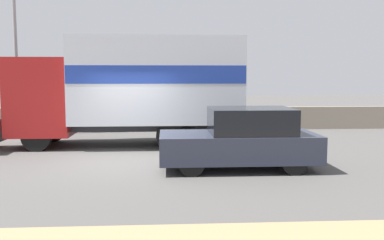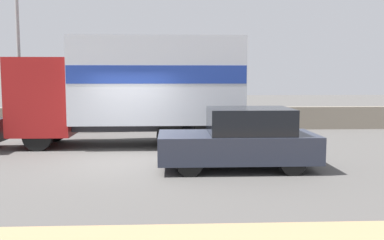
% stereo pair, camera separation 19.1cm
% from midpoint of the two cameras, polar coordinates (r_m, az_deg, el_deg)
% --- Properties ---
extents(ground_plane, '(80.00, 80.00, 0.00)m').
position_cam_midpoint_polar(ground_plane, '(11.83, -8.19, -5.55)').
color(ground_plane, '#514F4C').
extents(stone_wall_backdrop, '(60.00, 0.35, 0.98)m').
position_cam_midpoint_polar(stone_wall_backdrop, '(18.60, -6.17, 0.18)').
color(stone_wall_backdrop, gray).
rests_on(stone_wall_backdrop, ground_plane).
extents(street_lamp, '(0.56, 0.28, 6.21)m').
position_cam_midpoint_polar(street_lamp, '(18.31, -21.88, 9.57)').
color(street_lamp, gray).
rests_on(street_lamp, ground_plane).
extents(box_truck, '(7.50, 2.61, 3.57)m').
position_cam_midpoint_polar(box_truck, '(14.44, -6.89, 4.64)').
color(box_truck, maroon).
rests_on(box_truck, ground_plane).
extents(car_hatchback, '(3.92, 1.76, 1.54)m').
position_cam_midpoint_polar(car_hatchback, '(10.80, 7.01, -2.58)').
color(car_hatchback, '#282D3D').
rests_on(car_hatchback, ground_plane).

